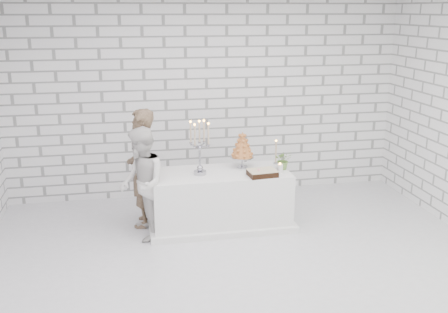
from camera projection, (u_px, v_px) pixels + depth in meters
ground at (243, 265)px, 5.86m from camera, size 6.00×5.00×0.01m
wall_back at (207, 99)px, 7.81m from camera, size 6.00×0.01×3.00m
wall_front at (338, 236)px, 3.09m from camera, size 6.00×0.01×3.00m
cake_table at (221, 199)px, 6.86m from camera, size 1.80×0.80×0.75m
groom at (142, 168)px, 6.78m from camera, size 0.47×0.63×1.59m
bride at (142, 184)px, 6.40m from camera, size 0.59×0.73×1.43m
candelabra at (200, 148)px, 6.57m from camera, size 0.33×0.33×0.72m
croquembouche at (242, 150)px, 6.89m from camera, size 0.41×0.41×0.50m
chocolate_cake at (262, 173)px, 6.59m from camera, size 0.38×0.29×0.08m
pillar_candle at (280, 169)px, 6.70m from camera, size 0.10×0.10×0.12m
extra_taper at (276, 153)px, 7.08m from camera, size 0.08×0.08×0.32m
flowers at (283, 160)px, 6.85m from camera, size 0.27×0.25×0.26m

